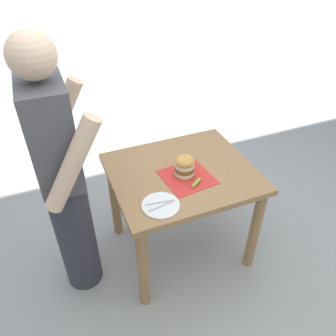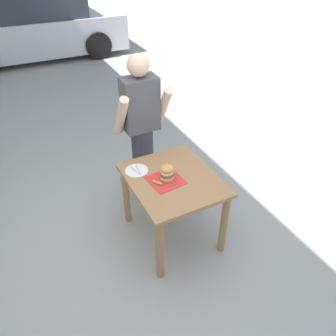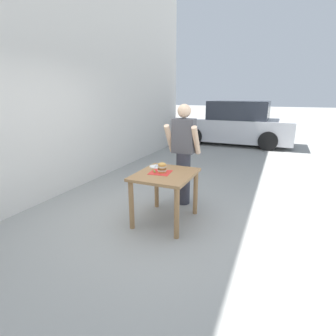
{
  "view_description": "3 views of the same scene",
  "coord_description": "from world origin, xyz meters",
  "px_view_note": "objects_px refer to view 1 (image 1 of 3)",
  "views": [
    {
      "loc": [
        -1.54,
        0.73,
        2.04
      ],
      "look_at": [
        0.0,
        0.1,
        0.8
      ],
      "focal_mm": 35.0,
      "sensor_mm": 36.0,
      "label": 1
    },
    {
      "loc": [
        -1.13,
        -2.11,
        2.6
      ],
      "look_at": [
        0.0,
        0.1,
        0.8
      ],
      "focal_mm": 35.0,
      "sensor_mm": 36.0,
      "label": 2
    },
    {
      "loc": [
        1.46,
        -3.29,
        1.84
      ],
      "look_at": [
        0.0,
        0.1,
        0.8
      ],
      "focal_mm": 28.0,
      "sensor_mm": 36.0,
      "label": 3
    }
  ],
  "objects_px": {
    "pickle_spear": "(196,183)",
    "diner_across_table": "(63,180)",
    "sandwich": "(185,166)",
    "patio_table": "(182,187)",
    "side_plate_with_forks": "(161,205)"
  },
  "relations": [
    {
      "from": "pickle_spear",
      "to": "diner_across_table",
      "type": "bearing_deg",
      "value": 76.92
    },
    {
      "from": "sandwich",
      "to": "pickle_spear",
      "type": "height_order",
      "value": "sandwich"
    },
    {
      "from": "sandwich",
      "to": "pickle_spear",
      "type": "bearing_deg",
      "value": -165.17
    },
    {
      "from": "patio_table",
      "to": "side_plate_with_forks",
      "type": "relative_size",
      "value": 4.21
    },
    {
      "from": "diner_across_table",
      "to": "pickle_spear",
      "type": "bearing_deg",
      "value": -103.08
    },
    {
      "from": "side_plate_with_forks",
      "to": "sandwich",
      "type": "bearing_deg",
      "value": -49.64
    },
    {
      "from": "pickle_spear",
      "to": "diner_across_table",
      "type": "xyz_separation_m",
      "value": [
        0.17,
        0.75,
        0.12
      ]
    },
    {
      "from": "patio_table",
      "to": "pickle_spear",
      "type": "relative_size",
      "value": 10.14
    },
    {
      "from": "side_plate_with_forks",
      "to": "diner_across_table",
      "type": "relative_size",
      "value": 0.13
    },
    {
      "from": "side_plate_with_forks",
      "to": "pickle_spear",
      "type": "bearing_deg",
      "value": -70.83
    },
    {
      "from": "pickle_spear",
      "to": "side_plate_with_forks",
      "type": "xyz_separation_m",
      "value": [
        -0.09,
        0.27,
        -0.01
      ]
    },
    {
      "from": "sandwich",
      "to": "pickle_spear",
      "type": "xyz_separation_m",
      "value": [
        -0.11,
        -0.03,
        -0.06
      ]
    },
    {
      "from": "sandwich",
      "to": "diner_across_table",
      "type": "height_order",
      "value": "diner_across_table"
    },
    {
      "from": "side_plate_with_forks",
      "to": "diner_across_table",
      "type": "bearing_deg",
      "value": 60.93
    },
    {
      "from": "sandwich",
      "to": "side_plate_with_forks",
      "type": "relative_size",
      "value": 0.83
    }
  ]
}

